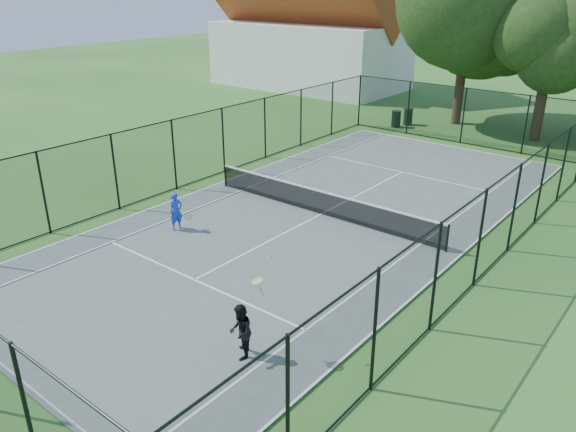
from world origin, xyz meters
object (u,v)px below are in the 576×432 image
Objects in this scene: player_blue at (176,211)px; player_black at (241,331)px; trash_bin_left at (396,119)px; tennis_net at (321,202)px; trash_bin_right at (408,116)px.

player_black is (6.75, -3.91, 0.01)m from player_blue.
trash_bin_left is 0.39× the size of player_black.
tennis_net is 9.87× the size of trash_bin_right.
trash_bin_right is 24.45m from player_black.
player_blue reaches higher than tennis_net.
trash_bin_right is 19.29m from player_blue.
trash_bin_right is (-4.22, 14.99, -0.06)m from tennis_net.
tennis_net reaches higher than trash_bin_left.
player_blue reaches higher than trash_bin_right.
trash_bin_right reaches higher than tennis_net.
player_blue is at bearing -85.86° from trash_bin_left.
player_black is (3.56, -8.19, 0.17)m from tennis_net.
trash_bin_left is 23.66m from player_black.
tennis_net is at bearing -72.18° from trash_bin_left.
trash_bin_left is at bearing 107.82° from tennis_net.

